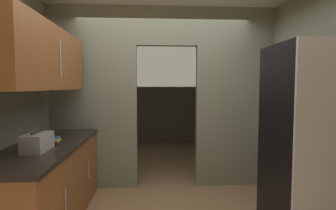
{
  "coord_description": "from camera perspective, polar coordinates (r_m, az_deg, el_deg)",
  "views": [
    {
      "loc": [
        -0.18,
        -2.8,
        1.52
      ],
      "look_at": [
        0.02,
        0.55,
        1.29
      ],
      "focal_mm": 28.99,
      "sensor_mm": 36.0,
      "label": 1
    }
  ],
  "objects": [
    {
      "name": "boombox",
      "position": [
        2.94,
        -25.82,
        -7.05
      ],
      "size": [
        0.21,
        0.36,
        0.2
      ],
      "color": "#B2B2B7",
      "rests_on": "lower_cabinet_run"
    },
    {
      "name": "kitchen_partition",
      "position": [
        4.07,
        -1.17,
        2.54
      ],
      "size": [
        3.34,
        0.12,
        2.68
      ],
      "color": "gray",
      "rests_on": "ground"
    },
    {
      "name": "lower_cabinet_run",
      "position": [
        3.34,
        -24.12,
        -15.14
      ],
      "size": [
        0.7,
        2.1,
        0.89
      ],
      "color": "brown",
      "rests_on": "ground"
    },
    {
      "name": "upper_cabinet_counterside",
      "position": [
        3.17,
        -24.83,
        8.93
      ],
      "size": [
        0.36,
        1.89,
        0.67
      ],
      "color": "brown"
    },
    {
      "name": "book_stack",
      "position": [
        3.24,
        -23.04,
        -6.9
      ],
      "size": [
        0.16,
        0.17,
        0.07
      ],
      "color": "#8C3893",
      "rests_on": "lower_cabinet_run"
    },
    {
      "name": "adjoining_room_shell",
      "position": [
        6.27,
        -1.89,
        2.33
      ],
      "size": [
        3.34,
        3.34,
        2.68
      ],
      "color": "gray",
      "rests_on": "ground"
    },
    {
      "name": "refrigerator",
      "position": [
        2.78,
        28.4,
        -8.48
      ],
      "size": [
        0.75,
        0.72,
        1.89
      ],
      "color": "black",
      "rests_on": "ground"
    }
  ]
}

